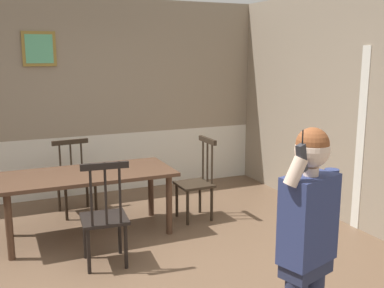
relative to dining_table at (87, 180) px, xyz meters
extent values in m
plane|color=brown|center=(0.00, -1.29, -0.64)|extent=(6.53, 6.53, 0.00)
cube|color=gray|center=(0.00, 1.60, 1.17)|extent=(5.93, 0.12, 1.91)
cube|color=silver|center=(0.00, 1.61, -0.21)|extent=(5.93, 0.14, 0.86)
cube|color=silver|center=(0.00, 1.58, 0.22)|extent=(5.93, 0.05, 0.06)
cube|color=olive|center=(-0.27, 1.52, 1.43)|extent=(0.43, 0.03, 0.45)
cube|color=#60BC8C|center=(-0.27, 1.51, 1.43)|extent=(0.35, 0.01, 0.37)
cube|color=silver|center=(2.93, -1.03, 0.41)|extent=(0.06, 0.12, 2.10)
cube|color=#4C3323|center=(0.00, 0.00, 0.06)|extent=(1.88, 0.85, 0.04)
cylinder|color=#4C3323|center=(-0.84, -0.32, -0.30)|extent=(0.07, 0.07, 0.68)
cylinder|color=#4C3323|center=(0.84, -0.32, -0.30)|extent=(0.07, 0.07, 0.68)
cylinder|color=#4C3323|center=(-0.84, 0.32, -0.30)|extent=(0.07, 0.07, 0.68)
cylinder|color=#4C3323|center=(0.84, 0.32, -0.30)|extent=(0.07, 0.07, 0.68)
cube|color=#2D2319|center=(1.29, 0.00, -0.20)|extent=(0.41, 0.41, 0.03)
cube|color=#2D2319|center=(1.47, 0.00, 0.33)|extent=(0.05, 0.40, 0.06)
cylinder|color=#2D2319|center=(1.47, -0.12, 0.09)|extent=(0.02, 0.02, 0.55)
cylinder|color=#2D2319|center=(1.47, 0.00, 0.09)|extent=(0.02, 0.02, 0.55)
cylinder|color=#2D2319|center=(1.47, 0.12, 0.09)|extent=(0.02, 0.02, 0.55)
cylinder|color=#2D2319|center=(1.13, -0.17, -0.43)|extent=(0.04, 0.04, 0.43)
cylinder|color=#2D2319|center=(1.12, 0.15, -0.43)|extent=(0.04, 0.04, 0.43)
cylinder|color=#2D2319|center=(1.45, -0.16, -0.43)|extent=(0.04, 0.04, 0.43)
cylinder|color=#2D2319|center=(1.44, 0.16, -0.43)|extent=(0.04, 0.04, 0.43)
cube|color=black|center=(0.00, -0.77, -0.19)|extent=(0.47, 0.47, 0.03)
cube|color=black|center=(-0.02, -0.97, 0.38)|extent=(0.43, 0.08, 0.06)
cylinder|color=black|center=(-0.15, -0.96, 0.12)|extent=(0.02, 0.02, 0.58)
cylinder|color=black|center=(-0.02, -0.97, 0.12)|extent=(0.02, 0.02, 0.58)
cylinder|color=black|center=(0.11, -0.98, 0.12)|extent=(0.02, 0.02, 0.58)
cylinder|color=black|center=(-0.16, -0.59, -0.42)|extent=(0.04, 0.04, 0.44)
cylinder|color=black|center=(0.19, -0.62, -0.42)|extent=(0.04, 0.04, 0.44)
cylinder|color=black|center=(-0.19, -0.93, -0.42)|extent=(0.04, 0.04, 0.44)
cylinder|color=black|center=(0.16, -0.96, -0.42)|extent=(0.04, 0.04, 0.44)
cube|color=#2D2319|center=(0.00, 0.77, -0.20)|extent=(0.51, 0.51, 0.03)
cube|color=#2D2319|center=(-0.02, 0.98, 0.25)|extent=(0.47, 0.08, 0.06)
cylinder|color=#2D2319|center=(0.12, 1.00, 0.05)|extent=(0.02, 0.02, 0.47)
cylinder|color=#2D2319|center=(-0.02, 0.98, 0.05)|extent=(0.02, 0.02, 0.47)
cylinder|color=#2D2319|center=(-0.16, 0.97, 0.05)|extent=(0.02, 0.02, 0.47)
cylinder|color=#2D2319|center=(0.20, 0.61, -0.43)|extent=(0.04, 0.04, 0.42)
cylinder|color=#2D2319|center=(-0.17, 0.57, -0.43)|extent=(0.04, 0.04, 0.42)
cylinder|color=#2D2319|center=(0.17, 0.98, -0.43)|extent=(0.04, 0.04, 0.42)
cylinder|color=#2D2319|center=(-0.20, 0.94, -0.43)|extent=(0.04, 0.04, 0.42)
cube|color=#282E49|center=(0.80, -2.81, 0.09)|extent=(0.36, 0.27, 0.12)
cube|color=navy|center=(0.80, -2.81, 0.39)|extent=(0.40, 0.30, 0.54)
cylinder|color=navy|center=(1.01, -2.74, 0.41)|extent=(0.09, 0.09, 0.51)
cylinder|color=beige|center=(0.64, -2.88, 0.72)|extent=(0.15, 0.10, 0.19)
cylinder|color=beige|center=(0.80, -2.81, 0.69)|extent=(0.09, 0.09, 0.05)
sphere|color=beige|center=(0.80, -2.81, 0.82)|extent=(0.21, 0.21, 0.21)
sphere|color=brown|center=(0.80, -2.81, 0.86)|extent=(0.20, 0.20, 0.20)
cube|color=#2D2D33|center=(0.67, -2.88, 0.80)|extent=(0.09, 0.06, 0.17)
cylinder|color=black|center=(0.67, -2.88, 0.92)|extent=(0.01, 0.01, 0.08)
camera|label=1|loc=(-0.90, -4.92, 1.38)|focal=42.78mm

